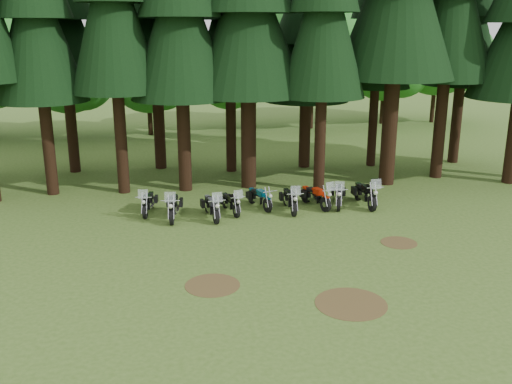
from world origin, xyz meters
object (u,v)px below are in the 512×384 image
at_px(motorcycle_5, 290,200).
at_px(motorcycle_3, 231,203).
at_px(motorcycle_6, 316,197).
at_px(motorcycle_7, 339,196).
at_px(motorcycle_8, 365,195).
at_px(motorcycle_2, 212,207).
at_px(motorcycle_0, 148,203).
at_px(motorcycle_1, 173,207).
at_px(motorcycle_4, 259,198).

bearing_deg(motorcycle_5, motorcycle_3, 177.24).
xyz_separation_m(motorcycle_5, motorcycle_6, (1.30, 0.33, -0.00)).
distance_m(motorcycle_7, motorcycle_8, 1.25).
xyz_separation_m(motorcycle_3, motorcycle_5, (2.68, -0.17, 0.05)).
height_order(motorcycle_2, motorcycle_6, motorcycle_2).
distance_m(motorcycle_0, motorcycle_6, 7.63).
bearing_deg(motorcycle_0, motorcycle_1, -30.82).
relative_size(motorcycle_2, motorcycle_8, 0.93).
relative_size(motorcycle_7, motorcycle_8, 0.92).
relative_size(motorcycle_0, motorcycle_1, 0.91).
bearing_deg(motorcycle_8, motorcycle_3, 178.64).
distance_m(motorcycle_5, motorcycle_6, 1.34).
distance_m(motorcycle_0, motorcycle_7, 8.72).
bearing_deg(motorcycle_2, motorcycle_0, 149.34).
relative_size(motorcycle_0, motorcycle_6, 0.98).
distance_m(motorcycle_1, motorcycle_2, 1.66).
xyz_separation_m(motorcycle_1, motorcycle_3, (2.56, 0.34, -0.07)).
height_order(motorcycle_5, motorcycle_7, motorcycle_7).
bearing_deg(motorcycle_3, motorcycle_5, -16.28).
relative_size(motorcycle_4, motorcycle_8, 0.82).
bearing_deg(motorcycle_1, motorcycle_6, 11.62).
xyz_separation_m(motorcycle_0, motorcycle_5, (6.32, -0.76, 0.03)).
bearing_deg(motorcycle_1, motorcycle_2, -1.20).
bearing_deg(motorcycle_7, motorcycle_2, -155.75).
bearing_deg(motorcycle_0, motorcycle_3, 0.63).
xyz_separation_m(motorcycle_2, motorcycle_7, (5.98, 0.73, 0.00)).
distance_m(motorcycle_2, motorcycle_4, 2.57).
bearing_deg(motorcycle_2, motorcycle_1, 164.22).
distance_m(motorcycle_2, motorcycle_5, 3.61).
xyz_separation_m(motorcycle_7, motorcycle_8, (1.24, -0.17, 0.04)).
bearing_deg(motorcycle_3, motorcycle_7, -10.99).
bearing_deg(motorcycle_4, motorcycle_8, -24.62).
distance_m(motorcycle_3, motorcycle_8, 6.31).
bearing_deg(motorcycle_6, motorcycle_3, 163.43).
relative_size(motorcycle_1, motorcycle_2, 1.04).
bearing_deg(motorcycle_7, motorcycle_1, -159.06).
bearing_deg(motorcycle_1, motorcycle_0, 146.60).
xyz_separation_m(motorcycle_4, motorcycle_7, (3.67, -0.39, 0.05)).
relative_size(motorcycle_4, motorcycle_5, 0.89).
distance_m(motorcycle_2, motorcycle_7, 6.03).
height_order(motorcycle_0, motorcycle_5, motorcycle_5).
height_order(motorcycle_4, motorcycle_6, motorcycle_6).
xyz_separation_m(motorcycle_0, motorcycle_8, (9.95, -0.61, 0.06)).
bearing_deg(motorcycle_4, motorcycle_5, -47.11).
xyz_separation_m(motorcycle_6, motorcycle_8, (2.33, -0.18, 0.04)).
relative_size(motorcycle_1, motorcycle_7, 1.05).
height_order(motorcycle_1, motorcycle_4, motorcycle_1).
bearing_deg(motorcycle_4, motorcycle_0, 161.32).
height_order(motorcycle_1, motorcycle_2, motorcycle_1).
distance_m(motorcycle_4, motorcycle_5, 1.46).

